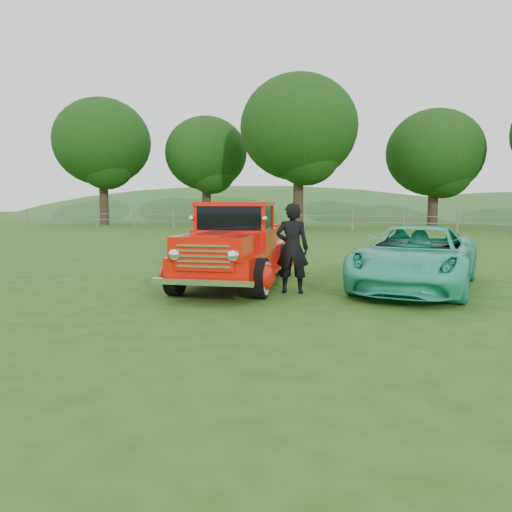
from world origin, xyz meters
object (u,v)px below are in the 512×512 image
(man, at_px, (292,248))
(tree_near_east, at_px, (435,153))
(teal_sedan, at_px, (416,257))
(tree_far_west, at_px, (102,142))
(red_pickup, at_px, (236,248))
(tree_mid_west, at_px, (206,154))
(tree_near_west, at_px, (299,128))

(man, bearing_deg, tree_near_east, -104.30)
(teal_sedan, bearing_deg, tree_far_west, 143.26)
(tree_far_west, distance_m, red_pickup, 32.05)
(tree_near_east, height_order, teal_sedan, tree_near_east)
(tree_far_west, xyz_separation_m, tree_mid_west, (8.00, 2.00, -0.94))
(tree_near_east, bearing_deg, tree_mid_west, -176.63)
(tree_mid_west, height_order, tree_near_west, tree_near_west)
(teal_sedan, bearing_deg, tree_mid_west, 129.62)
(tree_far_west, xyz_separation_m, red_pickup, (19.51, -24.78, -5.69))
(tree_far_west, bearing_deg, tree_near_west, -3.58)
(tree_near_west, relative_size, tree_near_east, 1.25)
(tree_near_west, height_order, man, tree_near_west)
(tree_far_west, xyz_separation_m, teal_sedan, (23.26, -24.25, -5.84))
(tree_near_east, bearing_deg, tree_far_west, -173.16)
(man, bearing_deg, teal_sedan, -158.13)
(tree_near_east, bearing_deg, man, -98.17)
(teal_sedan, height_order, man, man)
(tree_mid_west, bearing_deg, tree_near_east, 3.37)
(red_pickup, height_order, man, red_pickup)
(teal_sedan, bearing_deg, tree_near_east, 95.80)
(tree_near_east, xyz_separation_m, teal_sedan, (-1.74, -27.25, -4.60))
(tree_far_west, distance_m, man, 33.45)
(teal_sedan, bearing_deg, red_pickup, -162.46)
(tree_near_east, xyz_separation_m, red_pickup, (-5.49, -27.78, -4.45))
(tree_near_west, bearing_deg, tree_far_west, 176.42)
(red_pickup, bearing_deg, teal_sedan, 3.14)
(tree_near_west, bearing_deg, tree_near_east, 23.96)
(tree_near_east, distance_m, man, 29.12)
(tree_mid_west, height_order, teal_sedan, tree_mid_west)
(tree_near_east, xyz_separation_m, man, (-4.09, -28.50, -4.36))
(tree_near_east, relative_size, red_pickup, 1.63)
(tree_far_west, relative_size, tree_near_west, 0.95)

